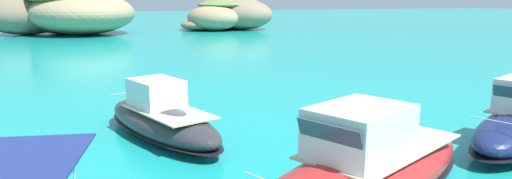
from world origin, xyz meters
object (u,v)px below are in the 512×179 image
at_px(islet_large, 69,14).
at_px(islet_small, 228,14).
at_px(motorboat_red, 366,171).
at_px(motorboat_charcoal, 161,119).

relative_size(islet_large, islet_small, 1.29).
bearing_deg(islet_small, motorboat_red, -102.88).
height_order(islet_small, motorboat_red, islet_small).
bearing_deg(motorboat_red, motorboat_charcoal, 119.25).
xyz_separation_m(islet_large, motorboat_charcoal, (6.22, -62.86, -2.47)).
bearing_deg(motorboat_red, islet_large, 98.78).
xyz_separation_m(islet_large, islet_small, (28.08, 3.09, -0.50)).
height_order(islet_large, motorboat_red, islet_large).
bearing_deg(islet_small, islet_large, -173.71).
distance_m(islet_large, motorboat_charcoal, 63.21).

